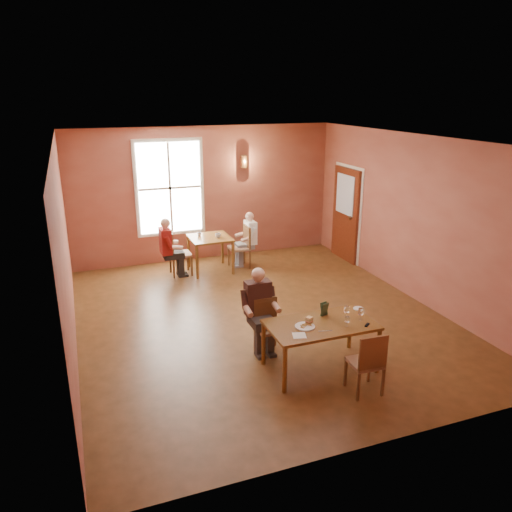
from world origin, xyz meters
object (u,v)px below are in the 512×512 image
object	(u,v)px
diner_white	(240,242)
diner_maroon	(179,247)
diner_main	(270,316)
second_table	(210,254)
chair_empty	(365,361)
chair_diner_white	(239,247)
main_table	(320,346)
chair_diner_maroon	(180,253)
chair_diner_main	(269,328)

from	to	relation	value
diner_white	diner_maroon	distance (m)	1.36
diner_white	diner_main	bearing A→B (deg)	167.73
second_table	diner_maroon	xyz separation A→B (m)	(-0.68, 0.00, 0.23)
diner_main	diner_maroon	distance (m)	3.84
chair_empty	chair_diner_white	world-z (taller)	chair_diner_white
chair_diner_white	diner_maroon	bearing A→B (deg)	90.00
diner_main	second_table	xyz separation A→B (m)	(0.15, 3.80, -0.24)
main_table	chair_diner_maroon	bearing A→B (deg)	102.79
second_table	chair_diner_main	bearing A→B (deg)	-92.23
diner_white	chair_diner_maroon	bearing A→B (deg)	90.00
chair_diner_maroon	second_table	bearing A→B (deg)	90.00
second_table	diner_white	world-z (taller)	diner_white
diner_main	second_table	world-z (taller)	diner_main
main_table	chair_diner_white	world-z (taller)	chair_diner_white
chair_empty	second_table	size ratio (longest dim) A/B	1.01
diner_main	diner_white	bearing A→B (deg)	-102.27
main_table	diner_main	xyz separation A→B (m)	(-0.50, 0.62, 0.27)
chair_diner_main	second_table	distance (m)	3.77
chair_diner_main	chair_diner_maroon	xyz separation A→B (m)	(-0.50, 3.77, 0.07)
main_table	diner_main	world-z (taller)	diner_main
diner_main	chair_diner_maroon	xyz separation A→B (m)	(-0.50, 3.80, -0.14)
chair_diner_maroon	diner_maroon	xyz separation A→B (m)	(-0.03, 0.00, 0.14)
diner_white	chair_diner_maroon	distance (m)	1.33
diner_white	diner_maroon	world-z (taller)	diner_maroon
main_table	chair_diner_white	xyz separation A→B (m)	(0.30, 4.42, 0.12)
diner_main	main_table	bearing A→B (deg)	128.88
diner_white	chair_diner_maroon	size ratio (longest dim) A/B	1.23
chair_diner_main	second_table	size ratio (longest dim) A/B	0.96
chair_empty	diner_white	distance (m)	5.13
main_table	chair_diner_main	xyz separation A→B (m)	(-0.50, 0.65, 0.06)
main_table	chair_diner_maroon	world-z (taller)	chair_diner_maroon
diner_main	diner_maroon	world-z (taller)	diner_main
chair_diner_white	diner_white	bearing A→B (deg)	-90.00
main_table	chair_empty	distance (m)	0.76
diner_white	diner_maroon	size ratio (longest dim) A/B	0.95
diner_main	chair_diner_maroon	distance (m)	3.84
diner_maroon	chair_empty	bearing A→B (deg)	14.33
chair_diner_maroon	diner_maroon	distance (m)	0.14
second_table	diner_white	distance (m)	0.71
chair_empty	diner_white	xyz separation A→B (m)	(0.05, 5.12, 0.15)
chair_diner_main	chair_empty	bearing A→B (deg)	119.84
chair_diner_main	diner_maroon	bearing A→B (deg)	-81.95
second_table	diner_main	bearing A→B (deg)	-92.21
chair_diner_main	diner_maroon	xyz separation A→B (m)	(-0.53, 3.77, 0.20)
chair_empty	chair_diner_white	xyz separation A→B (m)	(0.02, 5.12, 0.03)
second_table	chair_diner_maroon	size ratio (longest dim) A/B	0.90
diner_main	second_table	bearing A→B (deg)	-92.21
diner_main	diner_white	xyz separation A→B (m)	(0.83, 3.80, -0.03)
main_table	diner_white	xyz separation A→B (m)	(0.33, 4.42, 0.24)
diner_white	chair_diner_maroon	xyz separation A→B (m)	(-1.33, 0.00, -0.11)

